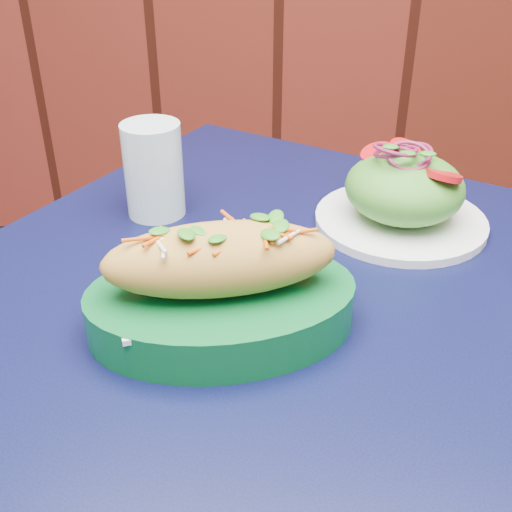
# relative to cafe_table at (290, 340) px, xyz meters

# --- Properties ---
(cafe_table) EXTENTS (1.06, 1.06, 0.75)m
(cafe_table) POSITION_rel_cafe_table_xyz_m (0.00, 0.00, 0.00)
(cafe_table) COLOR black
(cafe_table) RESTS_ON ground
(banh_mi_basket) EXTENTS (0.32, 0.25, 0.13)m
(banh_mi_basket) POSITION_rel_cafe_table_xyz_m (-0.07, -0.10, 0.14)
(banh_mi_basket) COLOR #095B27
(banh_mi_basket) RESTS_ON cafe_table
(salad_plate) EXTENTS (0.23, 0.23, 0.12)m
(salad_plate) POSITION_rel_cafe_table_xyz_m (0.14, 0.16, 0.13)
(salad_plate) COLOR white
(salad_plate) RESTS_ON cafe_table
(water_glass) EXTENTS (0.08, 0.08, 0.13)m
(water_glass) POSITION_rel_cafe_table_xyz_m (-0.20, 0.15, 0.15)
(water_glass) COLOR silver
(water_glass) RESTS_ON cafe_table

